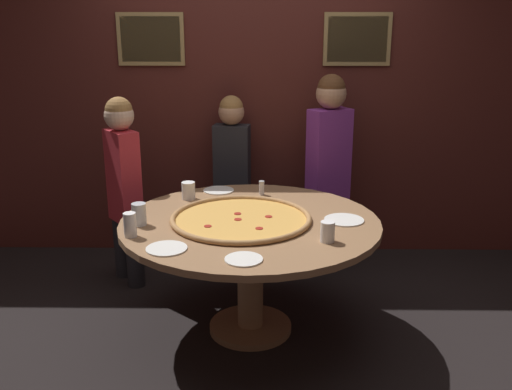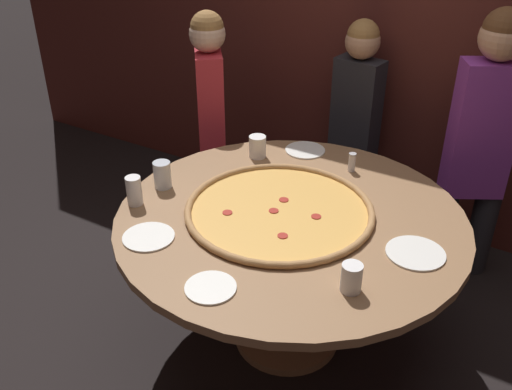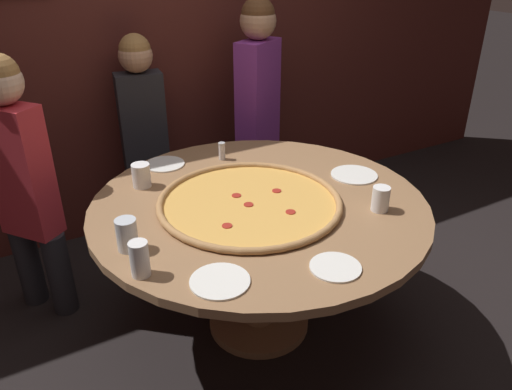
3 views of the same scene
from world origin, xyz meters
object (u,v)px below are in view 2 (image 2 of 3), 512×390
(white_plate_left_side, at_px, (149,237))
(diner_far_right, at_px, (356,116))
(drink_cup_far_right, at_px, (162,175))
(diner_far_left, at_px, (211,112))
(drink_cup_near_right, at_px, (134,191))
(drink_cup_centre_back, at_px, (351,278))
(condiment_shaker, at_px, (352,162))
(white_plate_far_back, at_px, (305,150))
(diner_side_right, at_px, (481,136))
(white_plate_near_front, at_px, (211,288))
(drink_cup_far_left, at_px, (257,147))
(giant_pizza, at_px, (279,210))
(dining_table, at_px, (290,239))
(white_plate_right_side, at_px, (416,253))

(white_plate_left_side, height_order, diner_far_right, diner_far_right)
(drink_cup_far_right, relative_size, diner_far_left, 0.10)
(drink_cup_near_right, bearing_deg, diner_far_right, 71.39)
(drink_cup_centre_back, xyz_separation_m, condiment_shaker, (-0.36, 0.87, -0.01))
(white_plate_far_back, distance_m, condiment_shaker, 0.32)
(diner_side_right, bearing_deg, white_plate_near_front, 40.30)
(condiment_shaker, relative_size, diner_side_right, 0.06)
(drink_cup_far_left, height_order, drink_cup_centre_back, drink_cup_far_left)
(giant_pizza, bearing_deg, dining_table, 7.53)
(white_plate_left_side, xyz_separation_m, diner_far_right, (0.26, 1.62, 0.02))
(white_plate_left_side, bearing_deg, drink_cup_near_right, 141.73)
(drink_cup_far_right, relative_size, white_plate_far_back, 0.61)
(drink_cup_far_right, relative_size, condiment_shaker, 1.36)
(diner_far_right, bearing_deg, drink_cup_centre_back, 120.08)
(drink_cup_centre_back, height_order, diner_side_right, diner_side_right)
(white_plate_left_side, distance_m, white_plate_right_side, 1.09)
(white_plate_right_side, bearing_deg, giant_pizza, -179.07)
(white_plate_left_side, relative_size, white_plate_right_side, 0.92)
(drink_cup_near_right, relative_size, white_plate_near_front, 0.71)
(white_plate_near_front, bearing_deg, drink_cup_far_right, 141.22)
(white_plate_near_front, height_order, diner_side_right, diner_side_right)
(giant_pizza, height_order, drink_cup_centre_back, drink_cup_centre_back)
(condiment_shaker, height_order, diner_side_right, diner_side_right)
(white_plate_far_back, bearing_deg, diner_side_right, 26.68)
(white_plate_right_side, bearing_deg, white_plate_left_side, -154.88)
(giant_pizza, xyz_separation_m, drink_cup_far_left, (-0.37, 0.43, 0.04))
(white_plate_right_side, xyz_separation_m, diner_side_right, (0.01, 1.02, 0.12))
(white_plate_left_side, height_order, diner_side_right, diner_side_right)
(diner_side_right, xyz_separation_m, diner_far_left, (-1.51, -0.31, -0.07))
(white_plate_left_side, bearing_deg, white_plate_near_front, -18.32)
(drink_cup_far_left, height_order, white_plate_near_front, drink_cup_far_left)
(dining_table, distance_m, white_plate_near_front, 0.61)
(drink_cup_far_right, bearing_deg, white_plate_right_side, 4.53)
(drink_cup_far_left, height_order, white_plate_far_back, drink_cup_far_left)
(diner_side_right, bearing_deg, giant_pizza, 28.90)
(drink_cup_far_right, distance_m, drink_cup_near_right, 0.19)
(dining_table, bearing_deg, white_plate_near_front, -91.75)
(diner_side_right, xyz_separation_m, diner_far_right, (-0.75, 0.14, -0.10))
(white_plate_left_side, relative_size, diner_side_right, 0.14)
(drink_cup_near_right, height_order, white_plate_far_back, drink_cup_near_right)
(white_plate_left_side, distance_m, diner_far_left, 1.28)
(drink_cup_far_left, bearing_deg, drink_cup_centre_back, -41.83)
(white_plate_left_side, xyz_separation_m, white_plate_right_side, (0.99, 0.46, 0.00))
(diner_far_left, bearing_deg, dining_table, -165.13)
(white_plate_right_side, relative_size, diner_side_right, 0.16)
(drink_cup_near_right, relative_size, drink_cup_centre_back, 1.21)
(white_plate_near_front, bearing_deg, diner_far_right, 94.97)
(drink_cup_near_right, height_order, condiment_shaker, drink_cup_near_right)
(drink_cup_centre_back, height_order, white_plate_near_front, drink_cup_centre_back)
(white_plate_right_side, xyz_separation_m, condiment_shaker, (-0.50, 0.52, 0.05))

